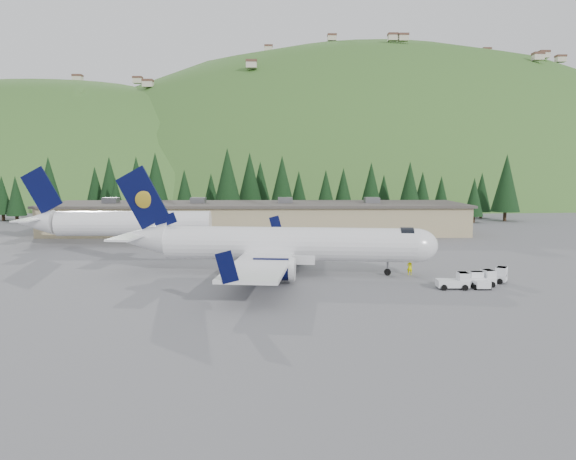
# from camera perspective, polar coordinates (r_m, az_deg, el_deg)

# --- Properties ---
(ground) EXTENTS (600.00, 600.00, 0.00)m
(ground) POSITION_cam_1_polar(r_m,az_deg,el_deg) (59.84, 0.09, -4.45)
(ground) COLOR slate
(airliner) EXTENTS (34.53, 32.48, 11.45)m
(airliner) POSITION_cam_1_polar(r_m,az_deg,el_deg) (59.45, -0.88, -1.54)
(airliner) COLOR white
(airliner) RESTS_ON ground
(second_airliner) EXTENTS (27.50, 11.00, 10.05)m
(second_airliner) POSITION_cam_1_polar(r_m,az_deg,el_deg) (84.62, -17.30, 0.72)
(second_airliner) COLOR white
(second_airliner) RESTS_ON ground
(baggage_tug_a) EXTENTS (3.09, 2.16, 1.54)m
(baggage_tug_a) POSITION_cam_1_polar(r_m,az_deg,el_deg) (56.58, 19.07, -4.72)
(baggage_tug_a) COLOR white
(baggage_tug_a) RESTS_ON ground
(baggage_tug_b) EXTENTS (2.91, 1.80, 1.54)m
(baggage_tug_b) POSITION_cam_1_polar(r_m,az_deg,el_deg) (54.62, 16.65, -5.03)
(baggage_tug_b) COLOR white
(baggage_tug_b) RESTS_ON ground
(baggage_tug_c) EXTENTS (1.60, 2.62, 1.39)m
(baggage_tug_c) POSITION_cam_1_polar(r_m,az_deg,el_deg) (55.95, 18.79, -4.90)
(baggage_tug_c) COLOR white
(baggage_tug_c) RESTS_ON ground
(terminal_building) EXTENTS (71.00, 17.00, 6.10)m
(terminal_building) POSITION_cam_1_polar(r_m,az_deg,el_deg) (97.24, -3.24, 1.28)
(terminal_building) COLOR tan
(terminal_building) RESTS_ON ground
(baggage_tug_d) EXTENTS (3.27, 2.79, 1.56)m
(baggage_tug_d) POSITION_cam_1_polar(r_m,az_deg,el_deg) (58.92, 20.18, -4.32)
(baggage_tug_d) COLOR white
(baggage_tug_d) RESTS_ON ground
(ramp_worker) EXTENTS (0.62, 0.43, 1.62)m
(ramp_worker) POSITION_cam_1_polar(r_m,az_deg,el_deg) (60.30, 12.26, -3.73)
(ramp_worker) COLOR #FAFF00
(ramp_worker) RESTS_ON ground
(tree_line) EXTENTS (111.25, 17.26, 13.91)m
(tree_line) POSITION_cam_1_polar(r_m,az_deg,el_deg) (118.60, -3.89, 4.38)
(tree_line) COLOR black
(tree_line) RESTS_ON ground
(hills) EXTENTS (614.00, 330.00, 300.00)m
(hills) POSITION_cam_1_polar(r_m,az_deg,el_deg) (287.45, 10.34, -12.84)
(hills) COLOR #29541B
(hills) RESTS_ON ground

